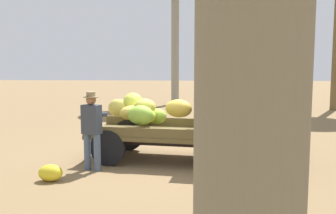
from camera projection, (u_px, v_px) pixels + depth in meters
name	position (u px, v px, depth m)	size (l,w,h in m)	color
ground_plane	(170.00, 159.00, 10.38)	(60.00, 60.00, 0.00)	olive
truck	(184.00, 123.00, 10.14)	(4.62, 2.32, 1.85)	black
farmer	(92.00, 126.00, 9.29)	(0.56, 0.52, 1.75)	#4A5B75
loose_banana_bunch	(50.00, 173.00, 8.58)	(0.50, 0.36, 0.34)	yellow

